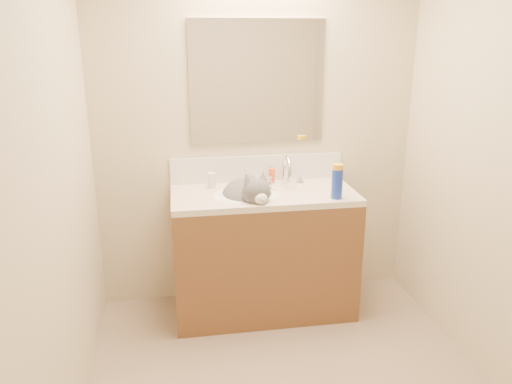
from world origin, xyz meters
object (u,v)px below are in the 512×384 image
object	(u,v)px
basin	(246,205)
amber_bottle	(272,176)
vanity_cabinet	(264,255)
cat	(249,197)
pill_bottle	(212,180)
spray_can	(337,184)
silver_jar	(252,180)
faucet	(286,173)

from	to	relation	value
basin	amber_bottle	bearing A→B (deg)	47.95
vanity_cabinet	cat	xyz separation A→B (m)	(-0.10, -0.03, 0.43)
cat	pill_bottle	bearing A→B (deg)	127.90
spray_can	amber_bottle	bearing A→B (deg)	129.50
spray_can	vanity_cabinet	bearing A→B (deg)	155.41
pill_bottle	amber_bottle	world-z (taller)	pill_bottle
basin	spray_can	bearing A→B (deg)	-16.83
silver_jar	spray_can	bearing A→B (deg)	-38.88
faucet	pill_bottle	xyz separation A→B (m)	(-0.51, 0.02, -0.03)
silver_jar	amber_bottle	distance (m)	0.15
basin	silver_jar	bearing A→B (deg)	72.71
basin	spray_can	xyz separation A→B (m)	(0.55, -0.17, 0.16)
pill_bottle	spray_can	size ratio (longest dim) A/B	0.54
faucet	silver_jar	xyz separation A→B (m)	(-0.23, 0.05, -0.06)
cat	pill_bottle	distance (m)	0.30
faucet	vanity_cabinet	bearing A→B (deg)	-142.71
amber_bottle	basin	bearing A→B (deg)	-132.05
cat	pill_bottle	size ratio (longest dim) A/B	4.84
pill_bottle	spray_can	xyz separation A→B (m)	(0.75, -0.35, 0.04)
vanity_cabinet	basin	world-z (taller)	basin
amber_bottle	pill_bottle	bearing A→B (deg)	-172.75
faucet	amber_bottle	bearing A→B (deg)	140.22
vanity_cabinet	faucet	xyz separation A→B (m)	(0.18, 0.14, 0.54)
amber_bottle	spray_can	distance (m)	0.53
basin	faucet	world-z (taller)	faucet
basin	cat	distance (m)	0.06
silver_jar	vanity_cabinet	bearing A→B (deg)	-74.91
vanity_cabinet	basin	xyz separation A→B (m)	(-0.12, -0.03, 0.38)
cat	silver_jar	size ratio (longest dim) A/B	8.41
amber_bottle	faucet	bearing A→B (deg)	-39.78
cat	faucet	bearing A→B (deg)	19.20
basin	spray_can	distance (m)	0.60
cat	amber_bottle	size ratio (longest dim) A/B	4.98
faucet	spray_can	world-z (taller)	faucet
vanity_cabinet	cat	size ratio (longest dim) A/B	2.42
vanity_cabinet	pill_bottle	xyz separation A→B (m)	(-0.33, 0.15, 0.50)
faucet	pill_bottle	distance (m)	0.51
pill_bottle	basin	bearing A→B (deg)	-41.90
cat	amber_bottle	distance (m)	0.32
vanity_cabinet	cat	world-z (taller)	cat
basin	cat	bearing A→B (deg)	-11.90
silver_jar	amber_bottle	xyz separation A→B (m)	(0.15, 0.02, 0.02)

